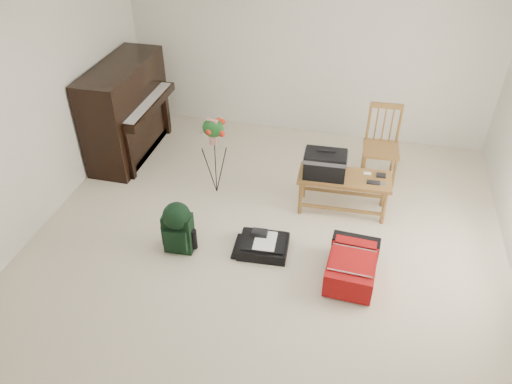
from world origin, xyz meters
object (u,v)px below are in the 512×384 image
(piano, at_px, (127,112))
(green_backpack, at_px, (178,225))
(black_duffel, at_px, (263,245))
(bench, at_px, (331,168))
(dining_chair, at_px, (381,146))
(red_suitcase, at_px, (352,263))
(flower_stand, at_px, (215,157))

(piano, distance_m, green_backpack, 2.18)
(black_duffel, distance_m, green_backpack, 0.92)
(bench, bearing_deg, green_backpack, -145.66)
(dining_chair, bearing_deg, green_backpack, -140.04)
(dining_chair, relative_size, black_duffel, 1.84)
(red_suitcase, relative_size, black_duffel, 1.31)
(green_backpack, bearing_deg, flower_stand, 83.65)
(red_suitcase, relative_size, flower_stand, 0.68)
(red_suitcase, height_order, black_duffel, red_suitcase)
(dining_chair, bearing_deg, black_duffel, -126.64)
(dining_chair, height_order, green_backpack, dining_chair)
(piano, relative_size, bench, 1.43)
(green_backpack, xyz_separation_m, flower_stand, (0.07, 1.08, 0.18))
(red_suitcase, xyz_separation_m, black_duffel, (-0.93, 0.13, -0.08))
(dining_chair, xyz_separation_m, red_suitcase, (-0.17, -1.77, -0.32))
(black_duffel, relative_size, flower_stand, 0.52)
(black_duffel, bearing_deg, green_backpack, -171.96)
(flower_stand, bearing_deg, piano, 168.43)
(bench, xyz_separation_m, red_suitcase, (0.36, -1.02, -0.41))
(black_duffel, xyz_separation_m, green_backpack, (-0.87, -0.18, 0.25))
(dining_chair, bearing_deg, red_suitcase, -98.45)
(piano, distance_m, dining_chair, 3.29)
(bench, bearing_deg, black_duffel, -124.84)
(red_suitcase, bearing_deg, piano, 154.89)
(bench, height_order, green_backpack, bench)
(bench, distance_m, flower_stand, 1.36)
(flower_stand, bearing_deg, black_duffel, -35.94)
(piano, relative_size, green_backpack, 2.55)
(piano, height_order, flower_stand, piano)
(piano, relative_size, red_suitcase, 2.14)
(green_backpack, height_order, flower_stand, flower_stand)
(piano, bearing_deg, green_backpack, -52.18)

